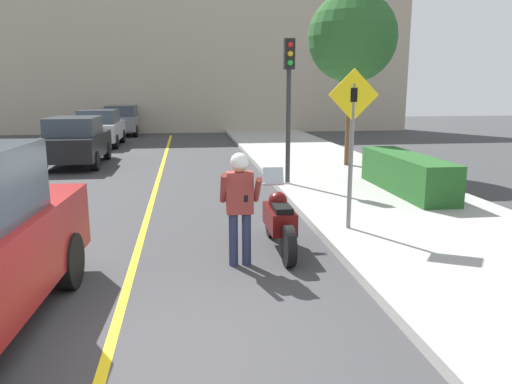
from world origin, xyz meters
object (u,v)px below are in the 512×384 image
(traffic_light, at_px, (289,84))
(parked_car_black, at_px, (76,141))
(person_biker, at_px, (240,197))
(street_tree, at_px, (352,38))
(motorcycle, at_px, (279,220))
(crossing_sign, at_px, (352,134))
(parked_car_grey, at_px, (122,120))
(parked_car_silver, at_px, (100,127))

(traffic_light, relative_size, parked_car_black, 0.89)
(person_biker, distance_m, parked_car_black, 11.71)
(person_biker, xyz_separation_m, street_tree, (4.52, 8.58, 3.14))
(motorcycle, relative_size, crossing_sign, 0.77)
(traffic_light, relative_size, parked_car_grey, 0.89)
(motorcycle, xyz_separation_m, person_biker, (-0.73, -0.65, 0.56))
(motorcycle, relative_size, person_biker, 1.27)
(crossing_sign, height_order, street_tree, street_tree)
(person_biker, relative_size, parked_car_silver, 0.41)
(parked_car_black, xyz_separation_m, parked_car_silver, (-0.13, 5.94, 0.00))
(street_tree, xyz_separation_m, parked_car_silver, (-9.23, 8.14, -3.35))
(traffic_light, bearing_deg, parked_car_black, 141.61)
(crossing_sign, relative_size, street_tree, 0.52)
(traffic_light, height_order, parked_car_grey, traffic_light)
(motorcycle, height_order, street_tree, street_tree)
(motorcycle, height_order, parked_car_black, parked_car_black)
(motorcycle, distance_m, crossing_sign, 2.05)
(motorcycle, bearing_deg, crossing_sign, 23.24)
(motorcycle, distance_m, traffic_light, 5.60)
(crossing_sign, bearing_deg, motorcycle, -156.76)
(traffic_light, height_order, parked_car_silver, traffic_light)
(motorcycle, bearing_deg, traffic_light, 76.89)
(person_biker, height_order, street_tree, street_tree)
(street_tree, bearing_deg, parked_car_black, 166.44)
(crossing_sign, relative_size, parked_car_grey, 0.68)
(traffic_light, distance_m, parked_car_silver, 13.03)
(traffic_light, relative_size, parked_car_silver, 0.89)
(motorcycle, bearing_deg, parked_car_silver, 108.71)
(parked_car_silver, bearing_deg, parked_car_black, -88.72)
(traffic_light, height_order, street_tree, street_tree)
(parked_car_silver, relative_size, parked_car_grey, 1.00)
(crossing_sign, relative_size, traffic_light, 0.76)
(street_tree, bearing_deg, motorcycle, -115.55)
(motorcycle, bearing_deg, person_biker, -138.23)
(crossing_sign, xyz_separation_m, traffic_light, (-0.24, 4.40, 0.88))
(person_biker, height_order, crossing_sign, crossing_sign)
(parked_car_black, relative_size, parked_car_silver, 1.00)
(crossing_sign, bearing_deg, parked_car_black, 125.18)
(parked_car_grey, bearing_deg, parked_car_silver, -93.77)
(motorcycle, bearing_deg, parked_car_black, 117.66)
(crossing_sign, xyz_separation_m, parked_car_black, (-6.71, 9.52, -1.01))
(traffic_light, bearing_deg, crossing_sign, -86.87)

